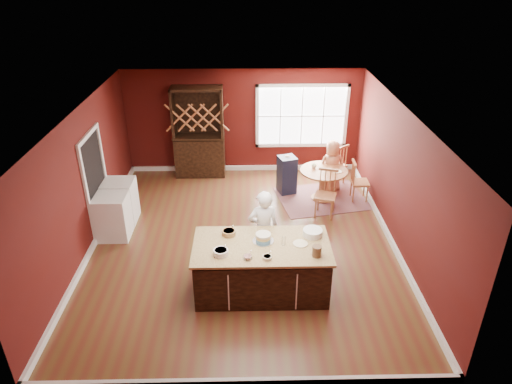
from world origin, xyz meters
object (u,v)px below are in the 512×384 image
dining_table (323,178)px  chair_north (335,164)px  layer_cake (263,238)px  seated_woman (332,166)px  high_chair (287,174)px  washer (113,216)px  kitchen_island (261,268)px  hutch (199,133)px  chair_south (326,194)px  toddler (290,162)px  dryer (121,201)px  baker (263,230)px  chair_east (360,181)px

dining_table → chair_north: chair_north is taller
layer_cake → seated_woman: size_ratio=0.28×
high_chair → washer: size_ratio=1.05×
kitchen_island → washer: (-2.96, 1.75, 0.02)m
hutch → chair_north: bearing=-10.0°
kitchen_island → chair_south: 2.89m
washer → layer_cake: bearing=-28.9°
washer → chair_south: bearing=9.4°
high_chair → toddler: bearing=-27.5°
chair_north → dryer: 5.21m
seated_woman → dining_table: bearing=51.5°
chair_south → chair_north: bearing=91.1°
chair_north → dryer: bearing=-18.8°
baker → chair_south: (1.42, 1.79, -0.24)m
seated_woman → dryer: bearing=8.1°
chair_north → toddler: 1.29m
chair_south → baker: bearing=-110.3°
toddler → washer: 4.21m
kitchen_island → chair_east: size_ratio=2.30×
layer_cake → dryer: 3.80m
chair_east → chair_north: (-0.43, 0.87, 0.05)m
hutch → chair_south: bearing=-37.1°
dining_table → chair_east: size_ratio=1.11×
high_chair → hutch: (-2.17, 1.06, 0.68)m
layer_cake → chair_east: bearing=52.6°
hutch → baker: bearing=-69.4°
chair_south → toddler: 1.35m
washer → chair_north: bearing=25.4°
baker → dryer: size_ratio=1.66×
kitchen_island → washer: washer is taller
dining_table → chair_south: bearing=-95.2°
chair_north → washer: size_ratio=1.17×
baker → chair_north: size_ratio=1.43×
seated_woman → hutch: 3.44m
layer_cake → seated_woman: bearing=63.6°
hutch → washer: bearing=-117.2°
layer_cake → toddler: (0.77, 3.51, -0.18)m
baker → dining_table: bearing=-127.4°
baker → seated_woman: 3.47m
baker → washer: (-3.01, 1.05, -0.31)m
kitchen_island → washer: bearing=149.3°
baker → layer_cake: 0.63m
seated_woman → baker: bearing=52.6°
chair_east → hutch: size_ratio=0.43×
chair_north → kitchen_island: bearing=26.5°
dining_table → chair_east: 0.86m
chair_east → washer: 5.55m
chair_east → toddler: chair_east is taller
chair_east → chair_south: chair_south is taller
layer_cake → hutch: hutch is taller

